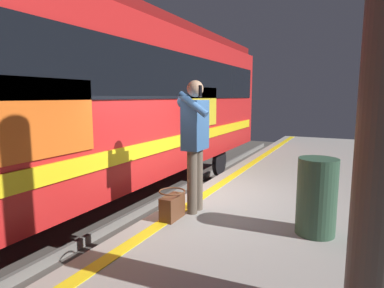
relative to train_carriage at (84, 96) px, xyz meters
name	(u,v)px	position (x,y,z in m)	size (l,w,h in m)	color
ground_plane	(183,248)	(0.24, 2.26, -2.50)	(26.75, 26.75, 0.00)	#4C4742
platform	(315,247)	(0.24, 4.29, -2.05)	(17.84, 4.06, 0.91)	gray
safety_line	(200,198)	(0.24, 2.56, -1.59)	(17.48, 0.16, 0.01)	yellow
track_rail_near	(110,227)	(0.24, 0.71, -2.42)	(23.19, 0.08, 0.16)	slate
track_rail_far	(55,215)	(0.24, -0.72, -2.42)	(23.19, 0.08, 0.16)	slate
train_carriage	(84,96)	(0.00, 0.00, 0.00)	(12.58, 3.03, 3.92)	red
passenger	(195,136)	(0.79, 2.74, -0.53)	(0.57, 0.55, 1.80)	brown
handbag	(172,206)	(1.18, 2.60, -1.42)	(0.39, 0.35, 0.38)	#59331E
trash_bin	(317,197)	(0.86, 4.32, -1.14)	(0.45, 0.45, 0.89)	#2D4C38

